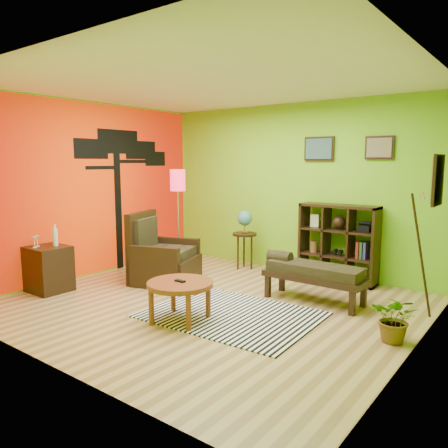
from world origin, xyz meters
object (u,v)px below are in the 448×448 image
Objects in this scene: side_cabinet at (49,268)px; floor_lamp at (178,190)px; coffee_table at (180,287)px; bench at (312,272)px; globe_table at (245,225)px; cube_shelf at (339,243)px; potted_plant at (395,324)px; armchair at (162,261)px.

side_cabinet is 0.56× the size of floor_lamp.
coffee_table is at bearing -46.64° from floor_lamp.
bench is at bearing -1.29° from floor_lamp.
globe_table is 1.65m from cube_shelf.
cube_shelf is (2.35, 1.08, -0.79)m from floor_lamp.
floor_lamp is 2.70m from cube_shelf.
side_cabinet is 2.31m from floor_lamp.
potted_plant is (4.50, 1.14, -0.13)m from side_cabinet.
floor_lamp is (-1.55, 1.65, 0.99)m from coffee_table.
coffee_table is 2.85m from cube_shelf.
cube_shelf is at bearing 43.78° from side_cabinet.
coffee_table is 0.45× the size of floor_lamp.
bench reaches higher than coffee_table.
globe_table is 2.01m from bench.
coffee_table is 0.64× the size of cube_shelf.
side_cabinet is at bearing -165.72° from potted_plant.
potted_plant is at bearing -28.68° from bench.
cube_shelf is at bearing 73.77° from coffee_table.
coffee_table is at bearing 6.32° from side_cabinet.
bench is (1.73, -0.95, -0.37)m from globe_table.
potted_plant is at bearing -11.46° from floor_lamp.
floor_lamp reaches higher than cube_shelf.
armchair reaches higher than bench.
floor_lamp reaches higher than side_cabinet.
armchair is 2.34m from bench.
side_cabinet is 3.71m from bench.
side_cabinet is 0.81× the size of cube_shelf.
cube_shelf is at bearing 95.16° from bench.
side_cabinet is at bearing -117.97° from globe_table.
coffee_table is 1.76m from armchair.
side_cabinet is (-2.32, -0.26, -0.07)m from coffee_table.
coffee_table is 2.36m from potted_plant.
bench is at bearing 29.87° from side_cabinet.
coffee_table is 2.34m from side_cabinet.
side_cabinet is at bearing -111.94° from floor_lamp.
armchair reaches higher than globe_table.
floor_lamp reaches higher than potted_plant.
floor_lamp is at bearing -155.26° from cube_shelf.
coffee_table is 2.47m from floor_lamp.
bench is (3.22, 1.85, 0.07)m from side_cabinet.
armchair is 2.21× the size of potted_plant.
armchair is at bearing -110.66° from globe_table.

